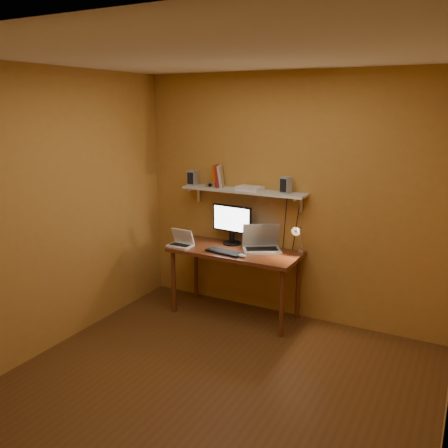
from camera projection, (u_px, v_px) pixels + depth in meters
The scene contains 14 objects.
room at pixel (216, 233), 3.62m from camera, with size 3.44×3.24×2.64m.
desk at pixel (235, 258), 5.09m from camera, with size 1.40×0.60×0.75m.
wall_shelf at pixel (243, 191), 5.09m from camera, with size 1.40×0.25×0.21m.
monitor at pixel (232, 222), 5.24m from camera, with size 0.48×0.22×0.44m.
laptop at pixel (261, 243), 5.07m from camera, with size 0.48×0.44×0.28m.
netbook at pixel (181, 241), 5.20m from camera, with size 0.27×0.20×0.19m.
keyboard at pixel (224, 252), 4.96m from camera, with size 0.41×0.14×0.02m, color black.
mouse at pixel (242, 256), 4.82m from camera, with size 0.09×0.06×0.03m, color white.
desk_lamp at pixel (298, 236), 4.83m from camera, with size 0.09×0.23×0.38m.
speaker_left at pixel (192, 178), 5.35m from camera, with size 0.09×0.09×0.17m, color gray.
speaker_right at pixel (286, 185), 4.85m from camera, with size 0.10×0.10×0.17m, color gray.
books at pixel (218, 176), 5.23m from camera, with size 0.17×0.17×0.24m.
shelf_camera at pixel (211, 185), 5.19m from camera, with size 0.11×0.06×0.07m.
router at pixel (250, 188), 5.04m from camera, with size 0.27×0.18×0.04m, color white.
Camera 1 is at (1.69, -3.06, 2.25)m, focal length 38.00 mm.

